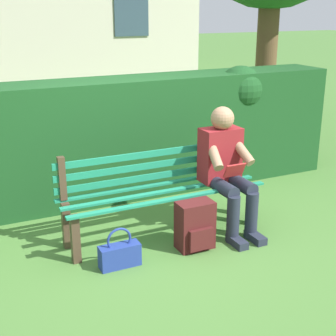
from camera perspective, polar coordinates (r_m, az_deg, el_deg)
The scene contains 6 objects.
ground at distance 4.66m, azimuth -0.54°, elevation -7.79°, with size 60.00×60.00×0.00m, color #477533.
park_bench at distance 4.55m, azimuth -0.94°, elevation -2.43°, with size 1.92×0.46×0.84m.
person_seated at distance 4.62m, azimuth 6.84°, elevation 0.16°, with size 0.44×0.73×1.18m.
hedge_backdrop at distance 5.40m, azimuth -7.20°, elevation 3.52°, with size 5.62×0.66×1.39m.
backpack at distance 4.35m, azimuth 3.18°, elevation -6.74°, with size 0.32×0.27×0.44m.
handbag at distance 4.11m, azimuth -5.66°, elevation -9.97°, with size 0.34×0.13×0.35m.
Camera 1 is at (1.77, 3.79, 2.06)m, focal length 52.25 mm.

